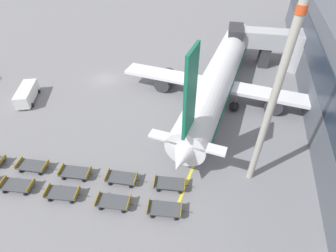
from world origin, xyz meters
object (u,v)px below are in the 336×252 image
(service_van, at_px, (27,94))
(baggage_dolly_row_near_col_e, at_px, (165,209))
(baggage_dolly_row_near_col_d, at_px, (113,202))
(apron_light_mast, at_px, (281,76))
(airplane, at_px, (219,77))
(baggage_dolly_row_near_col_b, at_px, (17,185))
(baggage_dolly_row_mid_a_col_e, at_px, (170,184))
(baggage_dolly_row_near_col_c, at_px, (63,193))
(baggage_dolly_row_mid_a_col_c, at_px, (75,173))
(baggage_dolly_row_mid_a_col_d, at_px, (122,178))
(baggage_dolly_row_mid_a_col_b, at_px, (33,166))

(service_van, distance_m, baggage_dolly_row_near_col_e, 26.92)
(baggage_dolly_row_near_col_d, xyz_separation_m, apron_light_mast, (12.17, 6.96, 11.35))
(airplane, distance_m, baggage_dolly_row_near_col_b, 27.77)
(airplane, relative_size, baggage_dolly_row_near_col_b, 9.58)
(baggage_dolly_row_mid_a_col_e, relative_size, apron_light_mast, 0.18)
(baggage_dolly_row_near_col_c, xyz_separation_m, baggage_dolly_row_near_col_e, (9.94, 0.99, 0.00))
(service_van, height_order, baggage_dolly_row_near_col_b, service_van)
(baggage_dolly_row_near_col_d, bearing_deg, service_van, 146.54)
(airplane, bearing_deg, apron_light_mast, -69.34)
(airplane, distance_m, apron_light_mast, 17.48)
(baggage_dolly_row_mid_a_col_c, xyz_separation_m, baggage_dolly_row_mid_a_col_d, (4.92, 0.63, 0.00))
(service_van, height_order, baggage_dolly_row_mid_a_col_c, service_van)
(airplane, bearing_deg, baggage_dolly_row_mid_a_col_c, -122.56)
(airplane, relative_size, baggage_dolly_row_near_col_e, 9.57)
(baggage_dolly_row_mid_a_col_c, bearing_deg, baggage_dolly_row_near_col_d, -22.27)
(baggage_dolly_row_near_col_c, xyz_separation_m, baggage_dolly_row_mid_a_col_b, (-5.01, 2.18, 0.00))
(service_van, xyz_separation_m, baggage_dolly_row_mid_a_col_b, (9.07, -10.94, -0.61))
(baggage_dolly_row_mid_a_col_c, bearing_deg, baggage_dolly_row_mid_a_col_b, -175.04)
(apron_light_mast, bearing_deg, baggage_dolly_row_mid_a_col_e, -155.26)
(service_van, xyz_separation_m, baggage_dolly_row_mid_a_col_d, (18.83, -9.89, -0.61))
(service_van, height_order, baggage_dolly_row_near_col_c, service_van)
(baggage_dolly_row_near_col_e, bearing_deg, apron_light_mast, 41.01)
(baggage_dolly_row_mid_a_col_e, bearing_deg, baggage_dolly_row_near_col_e, -83.97)
(baggage_dolly_row_near_col_b, xyz_separation_m, baggage_dolly_row_mid_a_col_e, (14.45, 4.26, 0.00))
(baggage_dolly_row_mid_a_col_c, bearing_deg, baggage_dolly_row_near_col_e, -9.05)
(baggage_dolly_row_near_col_c, height_order, baggage_dolly_row_near_col_d, same)
(baggage_dolly_row_mid_a_col_d, xyz_separation_m, baggage_dolly_row_mid_a_col_e, (4.89, 0.63, 0.00))
(airplane, xyz_separation_m, apron_light_mast, (5.35, -14.19, 8.69))
(airplane, distance_m, baggage_dolly_row_mid_a_col_c, 22.67)
(baggage_dolly_row_mid_a_col_d, bearing_deg, airplane, 68.57)
(baggage_dolly_row_near_col_b, distance_m, baggage_dolly_row_near_col_e, 14.82)
(baggage_dolly_row_mid_a_col_b, relative_size, apron_light_mast, 0.18)
(baggage_dolly_row_mid_a_col_d, bearing_deg, baggage_dolly_row_near_col_e, -23.36)
(baggage_dolly_row_mid_a_col_e, bearing_deg, baggage_dolly_row_mid_a_col_d, -172.72)
(baggage_dolly_row_near_col_c, distance_m, baggage_dolly_row_mid_a_col_c, 2.61)
(apron_light_mast, bearing_deg, service_van, 169.64)
(baggage_dolly_row_near_col_c, height_order, baggage_dolly_row_near_col_e, same)
(baggage_dolly_row_near_col_b, xyz_separation_m, baggage_dolly_row_near_col_d, (9.94, 0.84, 0.00))
(airplane, height_order, baggage_dolly_row_mid_a_col_e, airplane)
(service_van, xyz_separation_m, baggage_dolly_row_near_col_d, (19.21, -12.69, -0.61))
(baggage_dolly_row_mid_a_col_b, bearing_deg, baggage_dolly_row_mid_a_col_d, 6.16)
(airplane, distance_m, baggage_dolly_row_near_col_d, 22.38)
(baggage_dolly_row_mid_a_col_b, bearing_deg, baggage_dolly_row_near_col_b, -85.72)
(baggage_dolly_row_mid_a_col_b, bearing_deg, baggage_dolly_row_mid_a_col_e, 6.54)
(baggage_dolly_row_near_col_d, bearing_deg, baggage_dolly_row_near_col_e, 6.62)
(baggage_dolly_row_near_col_b, relative_size, baggage_dolly_row_mid_a_col_d, 1.00)
(baggage_dolly_row_near_col_b, height_order, baggage_dolly_row_mid_a_col_e, same)
(service_van, bearing_deg, baggage_dolly_row_mid_a_col_e, -21.34)
(baggage_dolly_row_near_col_c, relative_size, baggage_dolly_row_mid_a_col_d, 1.00)
(service_van, relative_size, baggage_dolly_row_mid_a_col_e, 1.49)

